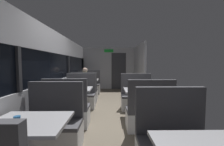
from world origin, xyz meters
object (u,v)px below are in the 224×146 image
(bench_rear_aisle_facing_end, at_px, (149,115))
(coffee_cup_secondary, at_px, (17,120))
(bench_far_window_facing_end, at_px, (85,92))
(bench_far_window_facing_entry, at_px, (90,86))
(bench_near_window_facing_entry, at_px, (53,128))
(dining_table_far_window, at_px, (88,82))
(bench_mid_window_facing_entry, at_px, (80,97))
(seated_passenger, at_px, (85,86))
(dining_table_mid_window, at_px, (75,92))
(dining_table_near_window, at_px, (29,129))
(coffee_cup_primary, at_px, (139,88))
(dining_table_rear_aisle, at_px, (142,93))
(bench_rear_aisle_facing_entry, at_px, (137,99))
(bench_mid_window_facing_end, at_px, (68,112))

(bench_rear_aisle_facing_end, bearing_deg, coffee_cup_secondary, -143.65)
(bench_far_window_facing_end, height_order, bench_far_window_facing_entry, same)
(bench_near_window_facing_entry, bearing_deg, dining_table_far_window, 90.00)
(bench_near_window_facing_entry, relative_size, bench_mid_window_facing_entry, 1.00)
(bench_mid_window_facing_entry, xyz_separation_m, seated_passenger, (0.00, 0.88, 0.21))
(dining_table_mid_window, bearing_deg, seated_passenger, 90.00)
(dining_table_mid_window, bearing_deg, dining_table_far_window, 90.00)
(dining_table_near_window, height_order, bench_far_window_facing_end, bench_far_window_facing_end)
(dining_table_far_window, relative_size, coffee_cup_primary, 10.00)
(bench_far_window_facing_end, height_order, coffee_cup_primary, bench_far_window_facing_end)
(bench_mid_window_facing_entry, height_order, dining_table_far_window, bench_mid_window_facing_entry)
(seated_passenger, bearing_deg, dining_table_rear_aisle, -44.78)
(dining_table_near_window, height_order, dining_table_mid_window, same)
(dining_table_rear_aisle, xyz_separation_m, bench_rear_aisle_facing_entry, (0.00, 0.70, -0.31))
(dining_table_rear_aisle, relative_size, coffee_cup_secondary, 10.00)
(dining_table_far_window, height_order, bench_far_window_facing_entry, bench_far_window_facing_entry)
(dining_table_rear_aisle, xyz_separation_m, coffee_cup_secondary, (-1.87, -2.08, 0.15))
(bench_mid_window_facing_end, height_order, bench_mid_window_facing_entry, same)
(bench_rear_aisle_facing_end, bearing_deg, coffee_cup_primary, 94.80)
(bench_far_window_facing_end, bearing_deg, dining_table_far_window, 90.00)
(bench_far_window_facing_end, bearing_deg, bench_mid_window_facing_entry, -90.00)
(dining_table_mid_window, distance_m, coffee_cup_primary, 1.74)
(dining_table_far_window, relative_size, bench_far_window_facing_entry, 0.82)
(dining_table_mid_window, xyz_separation_m, bench_far_window_facing_entry, (0.00, 2.90, -0.31))
(bench_rear_aisle_facing_end, distance_m, bench_rear_aisle_facing_entry, 1.40)
(dining_table_near_window, distance_m, dining_table_far_window, 4.41)
(bench_mid_window_facing_entry, xyz_separation_m, bench_far_window_facing_end, (0.00, 0.80, 0.00))
(bench_mid_window_facing_entry, bearing_deg, bench_rear_aisle_facing_end, -41.77)
(bench_rear_aisle_facing_entry, bearing_deg, seated_passenger, 148.98)
(dining_table_near_window, relative_size, bench_rear_aisle_facing_end, 0.82)
(dining_table_mid_window, height_order, coffee_cup_secondary, coffee_cup_secondary)
(bench_far_window_facing_end, distance_m, coffee_cup_primary, 2.44)
(dining_table_rear_aisle, height_order, seated_passenger, seated_passenger)
(bench_mid_window_facing_entry, relative_size, coffee_cup_primary, 12.22)
(coffee_cup_primary, bearing_deg, bench_far_window_facing_entry, 119.49)
(dining_table_near_window, distance_m, bench_mid_window_facing_end, 1.54)
(dining_table_near_window, relative_size, coffee_cup_secondary, 10.00)
(bench_mid_window_facing_entry, xyz_separation_m, bench_rear_aisle_facing_end, (1.79, -1.60, 0.00))
(dining_table_far_window, distance_m, bench_far_window_facing_end, 0.77)
(dining_table_mid_window, xyz_separation_m, dining_table_far_window, (0.00, 2.20, 0.00))
(bench_near_window_facing_entry, xyz_separation_m, dining_table_mid_window, (0.00, 1.50, 0.31))
(bench_far_window_facing_end, relative_size, seated_passenger, 0.87)
(dining_table_far_window, height_order, bench_far_window_facing_end, bench_far_window_facing_end)
(dining_table_mid_window, xyz_separation_m, coffee_cup_secondary, (-0.08, -2.28, 0.15))
(bench_mid_window_facing_entry, xyz_separation_m, coffee_cup_secondary, (-0.08, -2.98, 0.46))
(bench_far_window_facing_end, height_order, dining_table_rear_aisle, bench_far_window_facing_end)
(bench_near_window_facing_entry, height_order, bench_mid_window_facing_end, same)
(dining_table_near_window, distance_m, dining_table_mid_window, 2.20)
(bench_rear_aisle_facing_end, bearing_deg, dining_table_mid_window, 153.32)
(bench_far_window_facing_end, relative_size, bench_rear_aisle_facing_entry, 1.00)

